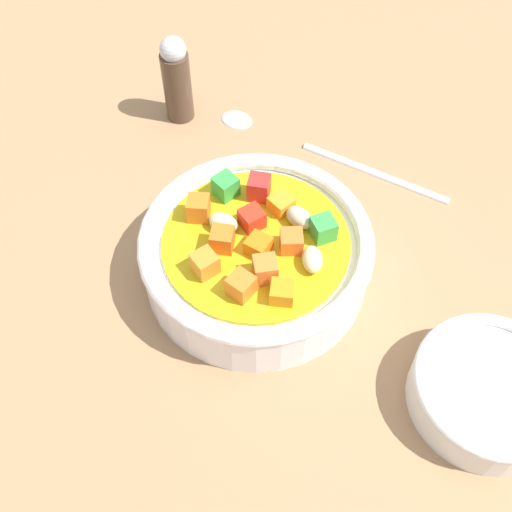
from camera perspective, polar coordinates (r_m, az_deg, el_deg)
name	(u,v)px	position (r cm, az deg, el deg)	size (l,w,h in cm)	color
ground_plane	(256,279)	(53.41, 0.00, -2.15)	(140.00, 140.00, 2.00)	#9E754F
soup_bowl_main	(256,253)	(50.26, 0.01, 0.28)	(18.64, 18.64, 6.46)	white
spoon	(311,146)	(62.01, 5.02, 9.98)	(19.43, 17.02, 0.83)	silver
side_bowl_small	(489,391)	(48.39, 20.44, -11.43)	(11.20, 11.20, 3.51)	white
pepper_shaker	(177,79)	(63.17, -7.26, 15.72)	(2.78, 2.78, 9.11)	#4C3828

